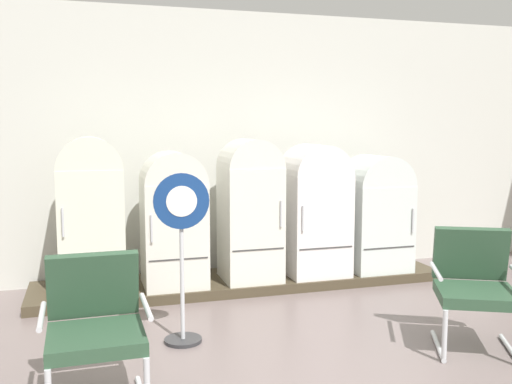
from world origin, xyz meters
The scene contains 10 objects.
back_wall centered at (0.00, 3.66, 1.61)m, with size 11.76×0.12×3.18m.
display_plinth centered at (0.00, 3.02, 0.05)m, with size 4.65×0.95×0.11m, color #453A29.
refrigerator_0 centered at (-1.65, 2.89, 0.96)m, with size 0.65×0.64×1.61m.
refrigerator_1 centered at (-0.80, 2.90, 0.87)m, with size 0.66×0.65×1.45m.
refrigerator_2 centered at (0.05, 2.91, 0.95)m, with size 0.62×0.66×1.58m.
refrigerator_3 centered at (0.84, 2.93, 0.90)m, with size 0.69×0.70×1.51m.
refrigerator_4 centered at (1.63, 2.92, 0.82)m, with size 0.70×0.69×1.37m.
armchair_left centered at (-1.67, 0.65, 0.55)m, with size 0.69×0.71×0.97m.
armchair_right centered at (1.36, 0.74, 0.55)m, with size 0.86×0.90×0.97m.
sign_stand centered at (-0.94, 1.51, 0.71)m, with size 0.46×0.32×1.45m.
Camera 1 is at (-1.70, -3.16, 1.84)m, focal length 40.24 mm.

